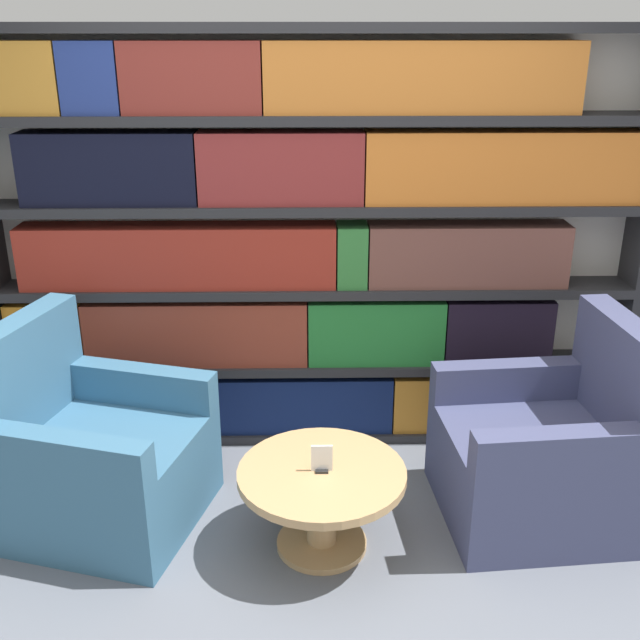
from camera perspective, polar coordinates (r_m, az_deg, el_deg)
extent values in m
plane|color=slate|center=(3.45, 0.05, -18.64)|extent=(14.00, 14.00, 0.00)
cube|color=silver|center=(4.12, -0.29, 6.00)|extent=(3.46, 0.05, 2.24)
cube|color=#262628|center=(4.37, 22.83, 5.19)|extent=(0.05, 0.30, 2.24)
cube|color=#262628|center=(4.43, -0.24, -8.21)|extent=(3.36, 0.30, 0.05)
cube|color=#262628|center=(4.23, -0.25, -3.25)|extent=(3.36, 0.30, 0.05)
cube|color=#262628|center=(4.07, -0.26, 2.48)|extent=(3.36, 0.30, 0.05)
cube|color=#262628|center=(3.94, -0.27, 8.64)|extent=(3.36, 0.30, 0.05)
cube|color=#262628|center=(3.87, -0.28, 15.12)|extent=(3.36, 0.30, 0.05)
cube|color=#262628|center=(3.84, -0.29, 21.39)|extent=(3.36, 0.30, 0.05)
cube|color=#12204E|center=(4.34, -6.81, -6.17)|extent=(1.84, 0.20, 0.33)
cube|color=#C77D29|center=(4.39, 9.54, -6.00)|extent=(0.61, 0.20, 0.33)
cube|color=orange|center=(4.47, 14.58, -5.84)|extent=(0.17, 0.20, 0.33)
cube|color=black|center=(4.56, 17.96, -5.72)|extent=(0.37, 0.20, 0.33)
cube|color=orange|center=(4.37, -19.94, -0.86)|extent=(0.40, 0.20, 0.36)
cube|color=brown|center=(4.17, -9.33, -0.83)|extent=(1.21, 0.20, 0.36)
cube|color=#247933|center=(4.14, 4.26, -0.75)|extent=(0.74, 0.20, 0.36)
cube|color=black|center=(4.26, 13.31, -0.67)|extent=(0.59, 0.20, 0.36)
cube|color=maroon|center=(4.04, -10.71, 4.82)|extent=(1.66, 0.20, 0.33)
cube|color=#327835|center=(3.99, 2.43, 4.97)|extent=(0.16, 0.20, 0.33)
cube|color=brown|center=(4.07, 11.15, 4.92)|extent=(1.06, 0.20, 0.33)
cube|color=black|center=(4.00, -15.75, 11.07)|extent=(0.89, 0.20, 0.36)
cube|color=maroon|center=(3.88, -2.98, 11.51)|extent=(0.83, 0.20, 0.36)
cube|color=orange|center=(4.00, 13.84, 11.25)|extent=(1.42, 0.20, 0.36)
cube|color=#C9842D|center=(4.07, -22.15, 16.71)|extent=(0.44, 0.20, 0.34)
cube|color=navy|center=(3.96, -16.98, 17.23)|extent=(0.28, 0.20, 0.34)
cube|color=maroon|center=(3.86, -9.71, 17.74)|extent=(0.68, 0.20, 0.34)
cube|color=#CA712A|center=(3.87, 7.79, 17.84)|extent=(1.55, 0.20, 0.34)
cube|color=#386684|center=(3.77, -16.14, -11.35)|extent=(1.06, 1.01, 0.46)
cube|color=#386684|center=(3.74, -21.81, -3.89)|extent=(0.35, 0.81, 0.52)
cube|color=#386684|center=(3.33, -18.62, -9.84)|extent=(0.74, 0.32, 0.19)
cube|color=#386684|center=(3.84, -13.21, -4.88)|extent=(0.74, 0.32, 0.19)
cube|color=#42476B|center=(3.80, 16.11, -11.06)|extent=(0.94, 0.87, 0.46)
cube|color=#42476B|center=(3.73, 22.17, -4.02)|extent=(0.21, 0.81, 0.52)
cube|color=#42476B|center=(3.90, 13.86, -4.49)|extent=(0.74, 0.18, 0.19)
cube|color=#42476B|center=(3.35, 17.65, -9.55)|extent=(0.74, 0.18, 0.19)
cylinder|color=tan|center=(3.48, 0.13, -14.45)|extent=(0.13, 0.13, 0.36)
cylinder|color=tan|center=(3.58, 0.13, -16.61)|extent=(0.41, 0.41, 0.03)
cylinder|color=tan|center=(3.36, 0.13, -11.66)|extent=(0.75, 0.75, 0.04)
cube|color=black|center=(3.35, 0.13, -11.31)|extent=(0.06, 0.06, 0.01)
cube|color=white|center=(3.32, 0.14, -10.47)|extent=(0.09, 0.01, 0.12)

